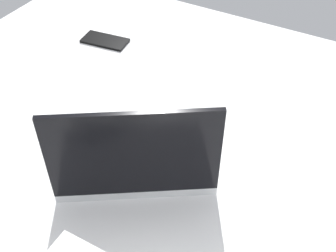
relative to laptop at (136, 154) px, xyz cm
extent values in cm
cube|color=white|center=(-15.31, -3.94, -13.41)|extent=(180.00, 140.00, 18.00)
cube|color=#B7BABC|center=(1.66, -2.55, -3.41)|extent=(40.20, 37.26, 2.00)
cube|color=black|center=(2.47, -3.81, -2.21)|extent=(33.58, 30.05, 0.40)
cube|color=black|center=(-4.33, 6.67, 8.09)|extent=(28.22, 18.81, 21.00)
cube|color=black|center=(36.17, -39.08, -4.01)|extent=(14.75, 8.52, 0.80)
camera|label=1|loc=(-36.84, 51.73, 66.87)|focal=46.00mm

